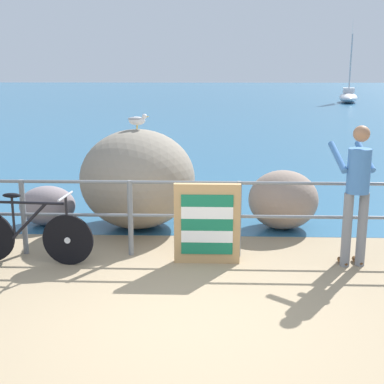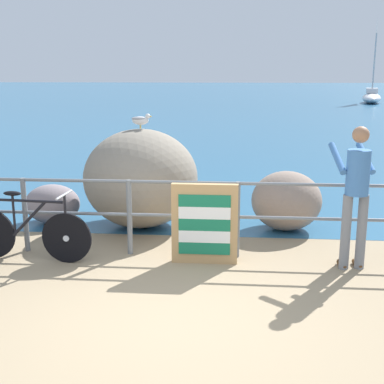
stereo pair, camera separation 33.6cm
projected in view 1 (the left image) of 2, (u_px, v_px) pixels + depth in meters
ground_plane at (203, 123)px, 24.67m from camera, size 120.00×120.00×0.10m
sea_surface at (207, 94)px, 51.62m from camera, size 120.00×90.00×0.01m
promenade_railing at (184, 209)px, 6.89m from camera, size 7.23×0.07×1.02m
bicycle at (29, 234)px, 6.67m from camera, size 1.70×0.48×0.92m
person_at_railing at (357, 189)px, 6.46m from camera, size 0.52×0.67×1.78m
folded_deckchair_stack at (207, 224)px, 6.66m from camera, size 0.84×0.10×1.04m
breakwater_boulder_main at (138, 179)px, 8.15m from camera, size 1.78×1.78×1.54m
breakwater_boulder_left at (47, 206)px, 8.35m from camera, size 0.89×0.72×0.63m
breakwater_boulder_right at (283, 200)px, 8.14m from camera, size 1.08×1.01×0.92m
seagull at (137, 120)px, 7.99m from camera, size 0.34×0.14×0.23m
sailboat at (349, 93)px, 38.77m from camera, size 2.22×4.58×6.16m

